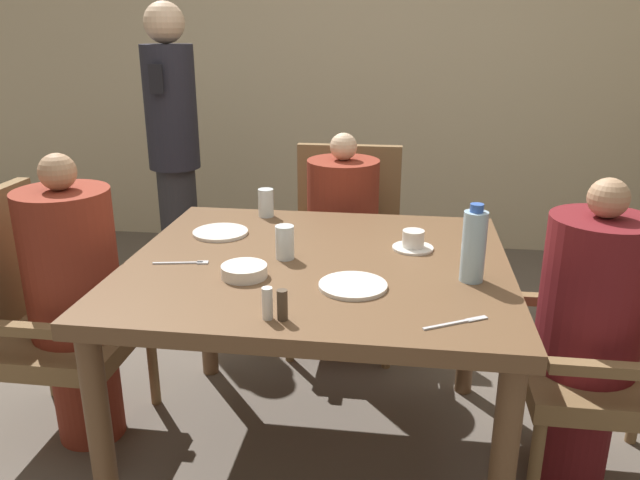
{
  "coord_description": "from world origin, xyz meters",
  "views": [
    {
      "loc": [
        0.27,
        -1.87,
        1.48
      ],
      "look_at": [
        0.0,
        0.05,
        0.8
      ],
      "focal_mm": 35.0,
      "sensor_mm": 36.0,
      "label": 1
    }
  ],
  "objects_px": {
    "chair_left_side": "(40,313)",
    "water_bottle": "(474,245)",
    "glass_tall_mid": "(266,203)",
    "diner_in_right_chair": "(587,335)",
    "bowl_small": "(244,271)",
    "glass_tall_near": "(285,243)",
    "diner_in_far_chair": "(342,243)",
    "plate_main_right": "(220,232)",
    "standing_host": "(174,148)",
    "plate_main_left": "(353,286)",
    "chair_right_side": "(633,351)",
    "diner_in_left_chair": "(75,300)",
    "teacup_with_saucer": "(413,242)",
    "chair_far_side": "(345,240)"
  },
  "relations": [
    {
      "from": "plate_main_left",
      "to": "chair_left_side",
      "type": "bearing_deg",
      "value": 169.69
    },
    {
      "from": "chair_left_side",
      "to": "bowl_small",
      "type": "xyz_separation_m",
      "value": [
        0.81,
        -0.17,
        0.28
      ]
    },
    {
      "from": "diner_in_left_chair",
      "to": "teacup_with_saucer",
      "type": "xyz_separation_m",
      "value": [
        1.17,
        0.15,
        0.22
      ]
    },
    {
      "from": "diner_in_far_chair",
      "to": "chair_left_side",
      "type": "bearing_deg",
      "value": -141.7
    },
    {
      "from": "standing_host",
      "to": "chair_left_side",
      "type": "bearing_deg",
      "value": -92.38
    },
    {
      "from": "chair_right_side",
      "to": "glass_tall_mid",
      "type": "xyz_separation_m",
      "value": [
        -1.28,
        0.46,
        0.31
      ]
    },
    {
      "from": "diner_in_left_chair",
      "to": "plate_main_left",
      "type": "xyz_separation_m",
      "value": [
        1.0,
        -0.21,
        0.2
      ]
    },
    {
      "from": "glass_tall_near",
      "to": "plate_main_right",
      "type": "bearing_deg",
      "value": 142.33
    },
    {
      "from": "bowl_small",
      "to": "glass_tall_mid",
      "type": "height_order",
      "value": "glass_tall_mid"
    },
    {
      "from": "diner_in_right_chair",
      "to": "plate_main_left",
      "type": "xyz_separation_m",
      "value": [
        -0.73,
        -0.21,
        0.22
      ]
    },
    {
      "from": "plate_main_right",
      "to": "teacup_with_saucer",
      "type": "xyz_separation_m",
      "value": [
        0.7,
        -0.07,
        0.02
      ]
    },
    {
      "from": "glass_tall_mid",
      "to": "plate_main_left",
      "type": "bearing_deg",
      "value": -58.61
    },
    {
      "from": "chair_right_side",
      "to": "diner_in_right_chair",
      "type": "relative_size",
      "value": 0.88
    },
    {
      "from": "diner_in_right_chair",
      "to": "bowl_small",
      "type": "distance_m",
      "value": 1.1
    },
    {
      "from": "bowl_small",
      "to": "glass_tall_near",
      "type": "xyz_separation_m",
      "value": [
        0.09,
        0.17,
        0.04
      ]
    },
    {
      "from": "diner_in_right_chair",
      "to": "teacup_with_saucer",
      "type": "bearing_deg",
      "value": 165.14
    },
    {
      "from": "diner_in_right_chair",
      "to": "plate_main_left",
      "type": "bearing_deg",
      "value": -164.15
    },
    {
      "from": "chair_right_side",
      "to": "teacup_with_saucer",
      "type": "relative_size",
      "value": 6.65
    },
    {
      "from": "diner_in_left_chair",
      "to": "plate_main_right",
      "type": "xyz_separation_m",
      "value": [
        0.48,
        0.21,
        0.2
      ]
    },
    {
      "from": "water_bottle",
      "to": "teacup_with_saucer",
      "type": "bearing_deg",
      "value": 124.08
    },
    {
      "from": "chair_left_side",
      "to": "glass_tall_mid",
      "type": "distance_m",
      "value": 0.92
    },
    {
      "from": "bowl_small",
      "to": "glass_tall_mid",
      "type": "distance_m",
      "value": 0.63
    },
    {
      "from": "diner_in_left_chair",
      "to": "glass_tall_near",
      "type": "bearing_deg",
      "value": -0.23
    },
    {
      "from": "chair_right_side",
      "to": "plate_main_right",
      "type": "bearing_deg",
      "value": 171.3
    },
    {
      "from": "standing_host",
      "to": "water_bottle",
      "type": "relative_size",
      "value": 6.7
    },
    {
      "from": "teacup_with_saucer",
      "to": "water_bottle",
      "type": "bearing_deg",
      "value": -55.92
    },
    {
      "from": "plate_main_right",
      "to": "glass_tall_mid",
      "type": "relative_size",
      "value": 1.8
    },
    {
      "from": "diner_in_right_chair",
      "to": "water_bottle",
      "type": "distance_m",
      "value": 0.51
    },
    {
      "from": "diner_in_far_chair",
      "to": "glass_tall_mid",
      "type": "bearing_deg",
      "value": -128.39
    },
    {
      "from": "chair_right_side",
      "to": "bowl_small",
      "type": "distance_m",
      "value": 1.26
    },
    {
      "from": "water_bottle",
      "to": "glass_tall_mid",
      "type": "relative_size",
      "value": 2.13
    },
    {
      "from": "chair_left_side",
      "to": "standing_host",
      "type": "relative_size",
      "value": 0.58
    },
    {
      "from": "diner_in_right_chair",
      "to": "plate_main_right",
      "type": "height_order",
      "value": "diner_in_right_chair"
    },
    {
      "from": "diner_in_left_chair",
      "to": "standing_host",
      "type": "distance_m",
      "value": 1.33
    },
    {
      "from": "diner_in_far_chair",
      "to": "plate_main_left",
      "type": "distance_m",
      "value": 1.04
    },
    {
      "from": "chair_right_side",
      "to": "plate_main_left",
      "type": "xyz_separation_m",
      "value": [
        -0.88,
        -0.21,
        0.26
      ]
    },
    {
      "from": "chair_far_side",
      "to": "glass_tall_mid",
      "type": "xyz_separation_m",
      "value": [
        -0.27,
        -0.49,
        0.31
      ]
    },
    {
      "from": "chair_left_side",
      "to": "standing_host",
      "type": "distance_m",
      "value": 1.34
    },
    {
      "from": "bowl_small",
      "to": "chair_left_side",
      "type": "bearing_deg",
      "value": 167.98
    },
    {
      "from": "chair_left_side",
      "to": "water_bottle",
      "type": "xyz_separation_m",
      "value": [
        1.49,
        -0.11,
        0.37
      ]
    },
    {
      "from": "diner_in_left_chair",
      "to": "plate_main_right",
      "type": "relative_size",
      "value": 5.37
    },
    {
      "from": "bowl_small",
      "to": "water_bottle",
      "type": "bearing_deg",
      "value": 5.68
    },
    {
      "from": "chair_left_side",
      "to": "water_bottle",
      "type": "distance_m",
      "value": 1.54
    },
    {
      "from": "diner_in_left_chair",
      "to": "bowl_small",
      "type": "height_order",
      "value": "diner_in_left_chair"
    },
    {
      "from": "teacup_with_saucer",
      "to": "glass_tall_mid",
      "type": "xyz_separation_m",
      "value": [
        -0.58,
        0.31,
        0.03
      ]
    },
    {
      "from": "chair_far_side",
      "to": "water_bottle",
      "type": "xyz_separation_m",
      "value": [
        0.48,
        -1.05,
        0.37
      ]
    },
    {
      "from": "diner_in_far_chair",
      "to": "standing_host",
      "type": "distance_m",
      "value": 1.12
    },
    {
      "from": "diner_in_far_chair",
      "to": "glass_tall_mid",
      "type": "distance_m",
      "value": 0.52
    },
    {
      "from": "diner_in_left_chair",
      "to": "chair_right_side",
      "type": "relative_size",
      "value": 1.16
    },
    {
      "from": "diner_in_far_chair",
      "to": "diner_in_right_chair",
      "type": "distance_m",
      "value": 1.18
    }
  ]
}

